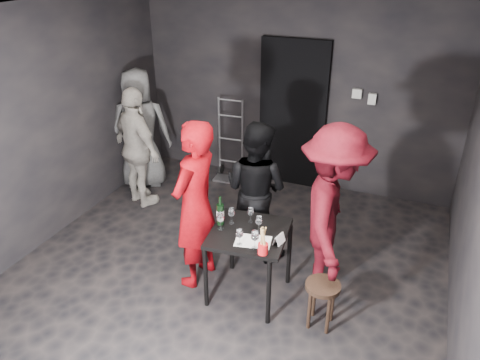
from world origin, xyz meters
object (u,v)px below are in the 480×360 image
at_px(hand_truck, 230,164).
at_px(bystander_cream, 137,144).
at_px(tasting_table, 249,240).
at_px(server_red, 194,191).
at_px(man_maroon, 334,198).
at_px(woman_black, 256,186).
at_px(bystander_grey, 139,121).
at_px(wine_bottle, 220,214).
at_px(breadstick_cup, 263,241).
at_px(stool, 322,293).

height_order(hand_truck, bystander_cream, bystander_cream).
distance_m(tasting_table, server_red, 0.71).
bearing_deg(man_maroon, woman_black, 55.45).
relative_size(server_red, woman_black, 1.27).
height_order(tasting_table, woman_black, woman_black).
height_order(tasting_table, bystander_grey, bystander_grey).
bearing_deg(wine_bottle, hand_truck, 111.43).
height_order(bystander_grey, breadstick_cup, bystander_grey).
bearing_deg(server_red, man_maroon, 110.04).
relative_size(server_red, man_maroon, 0.97).
xyz_separation_m(bystander_grey, wine_bottle, (2.00, -1.66, -0.12)).
height_order(man_maroon, bystander_cream, man_maroon).
bearing_deg(wine_bottle, server_red, 177.01).
distance_m(woman_black, wine_bottle, 0.74).
xyz_separation_m(server_red, wine_bottle, (0.28, -0.01, -0.18)).
xyz_separation_m(server_red, breadstick_cup, (0.83, -0.32, -0.17)).
distance_m(tasting_table, wine_bottle, 0.38).
bearing_deg(server_red, hand_truck, -158.50).
relative_size(server_red, breadstick_cup, 7.37).
bearing_deg(server_red, wine_bottle, 93.21).
xyz_separation_m(hand_truck, man_maroon, (1.93, -1.99, 0.86)).
bearing_deg(woman_black, bystander_grey, -11.70).
bearing_deg(breadstick_cup, woman_black, 113.77).
bearing_deg(bystander_cream, man_maroon, -170.57).
distance_m(man_maroon, breadstick_cup, 0.82).
bearing_deg(hand_truck, wine_bottle, -72.25).
height_order(hand_truck, woman_black, woman_black).
height_order(woman_black, man_maroon, man_maroon).
bearing_deg(bystander_cream, wine_bottle, 172.22).
relative_size(tasting_table, stool, 1.60).
height_order(server_red, woman_black, server_red).
height_order(server_red, wine_bottle, server_red).
distance_m(woman_black, bystander_cream, 1.87).
height_order(man_maroon, bystander_grey, man_maroon).
bearing_deg(stool, breadstick_cup, -166.36).
bearing_deg(server_red, stool, 88.32).
distance_m(tasting_table, bystander_cream, 2.37).
bearing_deg(breadstick_cup, hand_truck, 119.09).
bearing_deg(bystander_grey, woman_black, 129.08).
bearing_deg(woman_black, wine_bottle, 95.09).
bearing_deg(hand_truck, woman_black, -61.37).
height_order(server_red, bystander_cream, server_red).
bearing_deg(woman_black, tasting_table, 118.22).
height_order(stool, wine_bottle, wine_bottle).
distance_m(bystander_grey, wine_bottle, 2.60).
distance_m(stool, breadstick_cup, 0.75).
bearing_deg(tasting_table, bystander_cream, 149.63).
xyz_separation_m(bystander_cream, bystander_grey, (-0.27, 0.49, 0.11)).
height_order(tasting_table, bystander_cream, bystander_cream).
xyz_separation_m(server_red, woman_black, (0.37, 0.72, -0.22)).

